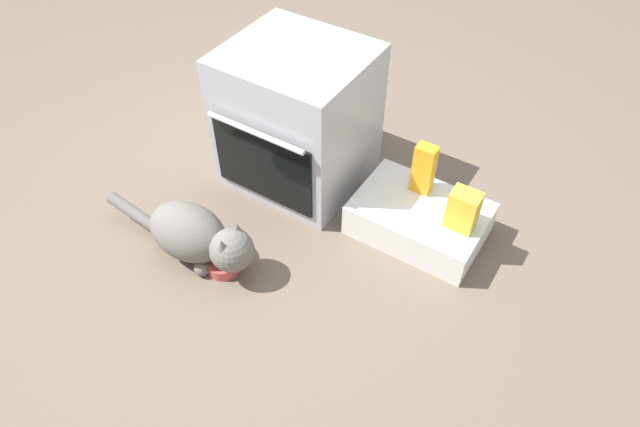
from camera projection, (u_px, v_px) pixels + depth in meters
The scene contains 7 objects.
ground at pixel (256, 227), 2.57m from camera, with size 8.00×8.00×0.00m, color #6B5B4C.
oven at pixel (298, 118), 2.58m from camera, with size 0.60×0.60×0.67m.
pantry_cabinet at pixel (419, 219), 2.49m from camera, with size 0.56×0.39×0.16m, color white.
food_bowl at pixel (224, 264), 2.38m from camera, with size 0.14×0.14×0.08m.
cat at pixel (197, 235), 2.35m from camera, with size 0.78×0.26×0.27m.
snack_bag at pixel (463, 210), 2.29m from camera, with size 0.12×0.09×0.18m, color yellow.
juice_carton at pixel (424, 169), 2.42m from camera, with size 0.09×0.06×0.24m, color orange.
Camera 1 is at (1.18, -1.30, 1.90)m, focal length 31.74 mm.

